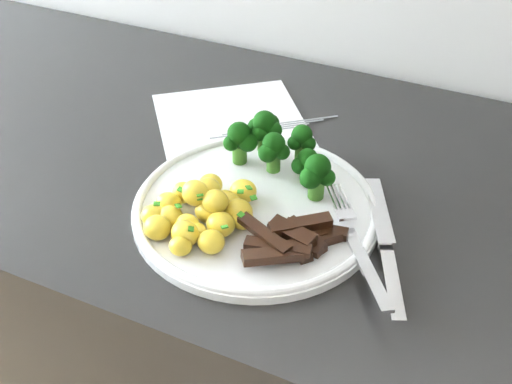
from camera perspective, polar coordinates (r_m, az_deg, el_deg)
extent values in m
cube|color=silver|center=(0.86, -1.66, 4.89)|extent=(0.33, 0.34, 0.00)
cube|color=slate|center=(0.89, 3.30, 6.30)|extent=(0.11, 0.08, 0.00)
cube|color=slate|center=(0.88, 2.12, 5.98)|extent=(0.10, 0.08, 0.00)
cube|color=slate|center=(0.88, 0.92, 5.65)|extent=(0.10, 0.08, 0.00)
cube|color=slate|center=(0.87, -0.31, 5.32)|extent=(0.09, 0.08, 0.00)
cylinder|color=white|center=(0.73, 0.00, -1.53)|extent=(0.28, 0.28, 0.01)
torus|color=white|center=(0.73, 0.00, -1.16)|extent=(0.28, 0.28, 0.01)
cylinder|color=#2D5D18|center=(0.76, 1.57, 2.70)|extent=(0.02, 0.02, 0.02)
sphere|color=black|center=(0.75, 2.35, 3.61)|extent=(0.02, 0.02, 0.02)
sphere|color=black|center=(0.76, 1.61, 4.33)|extent=(0.02, 0.02, 0.02)
sphere|color=black|center=(0.74, 1.05, 3.51)|extent=(0.02, 0.02, 0.02)
sphere|color=black|center=(0.74, 1.61, 4.35)|extent=(0.03, 0.03, 0.03)
cylinder|color=#2D5D18|center=(0.76, 4.57, 1.49)|extent=(0.02, 0.02, 0.02)
sphere|color=black|center=(0.75, 5.35, 2.41)|extent=(0.02, 0.02, 0.02)
sphere|color=black|center=(0.76, 4.64, 2.96)|extent=(0.02, 0.02, 0.02)
sphere|color=black|center=(0.74, 3.96, 2.37)|extent=(0.02, 0.02, 0.02)
sphere|color=black|center=(0.74, 4.66, 2.98)|extent=(0.03, 0.03, 0.03)
cylinder|color=#2D5D18|center=(0.79, -1.48, 3.51)|extent=(0.02, 0.02, 0.02)
sphere|color=black|center=(0.77, -0.74, 4.52)|extent=(0.02, 0.02, 0.02)
sphere|color=black|center=(0.79, -1.37, 5.06)|extent=(0.02, 0.02, 0.02)
sphere|color=black|center=(0.78, -2.24, 4.39)|extent=(0.02, 0.02, 0.02)
sphere|color=black|center=(0.77, -1.51, 5.23)|extent=(0.03, 0.03, 0.03)
cylinder|color=#2D5D18|center=(0.78, 4.07, 3.62)|extent=(0.02, 0.02, 0.02)
sphere|color=black|center=(0.77, 4.69, 4.35)|extent=(0.02, 0.02, 0.02)
sphere|color=black|center=(0.78, 3.91, 5.05)|extent=(0.02, 0.02, 0.02)
sphere|color=black|center=(0.77, 3.49, 4.42)|extent=(0.02, 0.02, 0.02)
sphere|color=black|center=(0.77, 4.15, 5.12)|extent=(0.03, 0.03, 0.03)
cylinder|color=#2D5D18|center=(0.79, 0.76, 4.56)|extent=(0.02, 0.02, 0.02)
sphere|color=black|center=(0.78, 1.54, 5.55)|extent=(0.02, 0.02, 0.02)
sphere|color=black|center=(0.79, 1.22, 6.13)|extent=(0.03, 0.03, 0.03)
sphere|color=black|center=(0.79, 0.02, 5.88)|extent=(0.02, 0.02, 0.02)
sphere|color=black|center=(0.78, 0.31, 5.30)|extent=(0.02, 0.02, 0.02)
sphere|color=black|center=(0.78, 0.77, 6.27)|extent=(0.03, 0.03, 0.03)
cylinder|color=#2D5D18|center=(0.74, 5.41, 0.38)|extent=(0.02, 0.02, 0.03)
sphere|color=black|center=(0.72, 6.36, 1.31)|extent=(0.02, 0.02, 0.02)
sphere|color=black|center=(0.73, 5.18, 2.13)|extent=(0.02, 0.02, 0.02)
sphere|color=black|center=(0.72, 4.91, 1.26)|extent=(0.03, 0.03, 0.03)
sphere|color=black|center=(0.72, 5.55, 2.23)|extent=(0.03, 0.03, 0.03)
ellipsoid|color=yellow|center=(0.67, -4.03, -4.47)|extent=(0.03, 0.03, 0.02)
ellipsoid|color=yellow|center=(0.70, -4.23, -1.73)|extent=(0.03, 0.03, 0.03)
ellipsoid|color=yellow|center=(0.70, -7.69, -2.29)|extent=(0.03, 0.03, 0.03)
ellipsoid|color=yellow|center=(0.70, -1.55, -1.75)|extent=(0.03, 0.03, 0.03)
ellipsoid|color=yellow|center=(0.69, -1.26, -2.44)|extent=(0.03, 0.02, 0.02)
ellipsoid|color=yellow|center=(0.73, -1.15, 0.08)|extent=(0.03, 0.03, 0.03)
ellipsoid|color=yellow|center=(0.72, -7.83, -1.04)|extent=(0.03, 0.03, 0.03)
ellipsoid|color=yellow|center=(0.68, -5.37, -3.61)|extent=(0.02, 0.02, 0.02)
ellipsoid|color=yellow|center=(0.72, -2.47, -0.96)|extent=(0.03, 0.02, 0.02)
ellipsoid|color=yellow|center=(0.68, -6.37, -3.72)|extent=(0.03, 0.03, 0.03)
ellipsoid|color=yellow|center=(0.68, -6.38, -3.65)|extent=(0.03, 0.02, 0.02)
ellipsoid|color=yellow|center=(0.69, -6.15, -2.95)|extent=(0.03, 0.02, 0.03)
ellipsoid|color=yellow|center=(0.70, -9.08, -2.16)|extent=(0.03, 0.03, 0.03)
ellipsoid|color=yellow|center=(0.73, -6.52, -0.05)|extent=(0.03, 0.02, 0.03)
ellipsoid|color=yellow|center=(0.72, -2.79, -0.80)|extent=(0.03, 0.03, 0.02)
ellipsoid|color=yellow|center=(0.71, -4.30, 0.23)|extent=(0.03, 0.03, 0.03)
ellipsoid|color=yellow|center=(0.74, -4.08, 0.68)|extent=(0.03, 0.03, 0.03)
ellipsoid|color=yellow|center=(0.67, -6.77, -4.81)|extent=(0.03, 0.02, 0.02)
ellipsoid|color=yellow|center=(0.69, -8.82, -3.16)|extent=(0.03, 0.03, 0.03)
ellipsoid|color=yellow|center=(0.69, -3.18, -2.91)|extent=(0.03, 0.03, 0.03)
ellipsoid|color=yellow|center=(0.70, -5.42, -0.10)|extent=(0.03, 0.03, 0.03)
ellipsoid|color=yellow|center=(0.71, -2.34, -1.08)|extent=(0.03, 0.02, 0.02)
ellipsoid|color=yellow|center=(0.69, -3.67, -0.84)|extent=(0.03, 0.03, 0.03)
cube|color=#226512|center=(0.70, -5.71, 0.30)|extent=(0.01, 0.01, 0.00)
cube|color=#226512|center=(0.69, -8.86, -1.05)|extent=(0.01, 0.01, 0.00)
cube|color=#226512|center=(0.69, -5.04, -0.27)|extent=(0.01, 0.01, 0.00)
cube|color=#226512|center=(0.66, -5.84, -3.31)|extent=(0.01, 0.01, 0.00)
cube|color=#226512|center=(0.69, -1.40, 0.05)|extent=(0.01, 0.01, 0.00)
cube|color=#226512|center=(0.69, -4.64, 0.03)|extent=(0.01, 0.01, 0.00)
cube|color=#226512|center=(0.65, -2.83, -3.14)|extent=(0.01, 0.01, 0.00)
cube|color=#226512|center=(0.69, -6.97, -1.24)|extent=(0.01, 0.01, 0.00)
cube|color=#226512|center=(0.70, -0.65, 0.40)|extent=(0.01, 0.01, 0.00)
cube|color=#226512|center=(0.70, -4.97, 0.34)|extent=(0.01, 0.01, 0.00)
cube|color=#226512|center=(0.69, -0.22, -0.52)|extent=(0.01, 0.01, 0.00)
cube|color=#226512|center=(0.67, -1.37, -2.03)|extent=(0.01, 0.01, 0.00)
cube|color=#226512|center=(0.69, -5.04, -0.53)|extent=(0.01, 0.01, 0.00)
cube|color=#226512|center=(0.70, -6.77, 0.24)|extent=(0.01, 0.01, 0.00)
cube|color=black|center=(0.68, 4.36, -3.97)|extent=(0.06, 0.04, 0.01)
cube|color=black|center=(0.69, 5.45, -3.34)|extent=(0.07, 0.02, 0.01)
cube|color=black|center=(0.68, 5.08, -4.52)|extent=(0.06, 0.06, 0.01)
cube|color=black|center=(0.68, 3.75, -4.52)|extent=(0.06, 0.03, 0.02)
cube|color=black|center=(0.67, 3.77, -4.58)|extent=(0.05, 0.05, 0.01)
cube|color=black|center=(0.68, 4.00, -4.20)|extent=(0.05, 0.05, 0.01)
cube|color=black|center=(0.67, 0.73, -3.77)|extent=(0.07, 0.04, 0.01)
cube|color=black|center=(0.66, 1.96, -4.93)|extent=(0.07, 0.03, 0.01)
cube|color=black|center=(0.66, 2.69, -5.04)|extent=(0.06, 0.05, 0.01)
cube|color=black|center=(0.67, 3.26, -3.60)|extent=(0.05, 0.03, 0.01)
cube|color=black|center=(0.68, 4.00, -2.94)|extent=(0.06, 0.06, 0.01)
cube|color=black|center=(0.65, 1.50, -5.71)|extent=(0.06, 0.05, 0.02)
cube|color=silver|center=(0.65, 9.86, -6.68)|extent=(0.08, 0.12, 0.02)
cube|color=silver|center=(0.71, 7.95, -1.83)|extent=(0.03, 0.03, 0.01)
cylinder|color=silver|center=(0.73, 7.94, -0.34)|extent=(0.03, 0.04, 0.00)
cylinder|color=silver|center=(0.73, 7.57, -0.38)|extent=(0.03, 0.04, 0.00)
cylinder|color=silver|center=(0.73, 7.19, -0.42)|extent=(0.03, 0.04, 0.00)
cylinder|color=silver|center=(0.73, 6.82, -0.46)|extent=(0.03, 0.04, 0.00)
cube|color=silver|center=(0.73, 10.96, -1.54)|extent=(0.07, 0.12, 0.01)
cube|color=silver|center=(0.66, 12.02, -7.85)|extent=(0.05, 0.10, 0.02)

